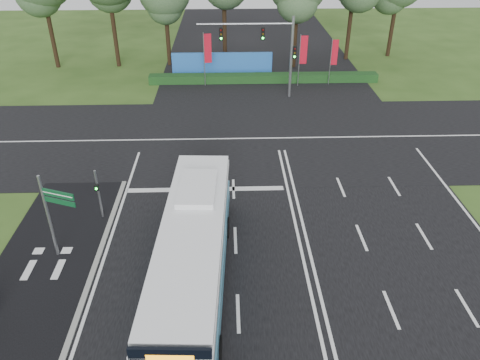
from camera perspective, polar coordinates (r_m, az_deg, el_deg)
name	(u,v)px	position (r m, az deg, el deg)	size (l,w,h in m)	color
ground	(299,239)	(24.72, 7.16, -7.20)	(120.00, 120.00, 0.00)	#304F1A
road_main	(299,239)	(24.71, 7.17, -7.16)	(20.00, 120.00, 0.04)	black
road_cross	(276,138)	(34.85, 4.43, 5.10)	(120.00, 14.00, 0.05)	black
bike_path	(36,285)	(23.85, -23.57, -11.66)	(5.00, 18.00, 0.06)	black
kerb_strip	(89,283)	(23.05, -17.92, -11.90)	(0.25, 18.00, 0.12)	gray
city_bus	(193,253)	(20.86, -5.71, -8.89)	(3.31, 13.00, 3.70)	#549FC3
pedestrian_signal	(98,193)	(26.29, -16.88, -1.53)	(0.26, 0.40, 3.00)	gray
street_sign	(53,209)	(23.43, -21.87, -3.33)	(1.68, 0.71, 4.58)	gray
banner_flag_left	(207,52)	(44.52, -4.07, 15.32)	(0.73, 0.16, 4.97)	gray
banner_flag_mid	(302,53)	(44.73, 7.62, 15.08)	(0.71, 0.07, 4.82)	gray
banner_flag_right	(334,55)	(45.60, 11.34, 14.71)	(0.65, 0.08, 4.36)	gray
traffic_light_gantry	(271,45)	(41.22, 3.79, 16.13)	(8.41, 0.28, 7.00)	gray
hedge	(264,78)	(46.25, 2.90, 12.30)	(22.00, 1.20, 0.80)	#153A15
blue_hoarding	(222,64)	(48.27, -2.19, 13.99)	(10.00, 0.30, 2.20)	blue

